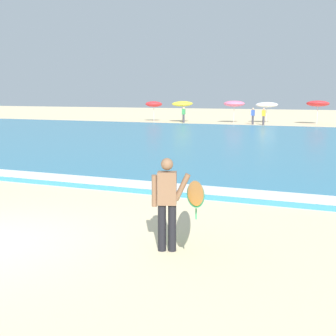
% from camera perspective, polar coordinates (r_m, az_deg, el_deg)
% --- Properties ---
extents(sea, '(120.00, 28.00, 0.14)m').
position_cam_1_polar(sea, '(26.26, 8.03, 3.30)').
color(sea, teal).
rests_on(sea, ground).
extents(surf_foam, '(120.00, 1.07, 0.01)m').
position_cam_1_polar(surf_foam, '(13.79, -5.80, -1.91)').
color(surf_foam, white).
rests_on(surf_foam, sea).
extents(surfer_with_board, '(1.38, 2.84, 1.73)m').
position_cam_1_polar(surfer_with_board, '(8.02, 1.78, -3.63)').
color(surfer_with_board, black).
rests_on(surfer_with_board, ground).
extents(beach_umbrella_0, '(1.76, 1.78, 2.14)m').
position_cam_1_polar(beach_umbrella_0, '(47.38, -1.84, 8.22)').
color(beach_umbrella_0, beige).
rests_on(beach_umbrella_0, ground).
extents(beach_umbrella_1, '(2.12, 2.15, 2.21)m').
position_cam_1_polar(beach_umbrella_1, '(45.68, 1.85, 8.26)').
color(beach_umbrella_1, beige).
rests_on(beach_umbrella_1, ground).
extents(beach_umbrella_2, '(2.11, 2.12, 2.24)m').
position_cam_1_polar(beach_umbrella_2, '(45.17, 8.51, 8.18)').
color(beach_umbrella_2, beige).
rests_on(beach_umbrella_2, ground).
extents(beach_umbrella_3, '(2.18, 2.20, 2.13)m').
position_cam_1_polar(beach_umbrella_3, '(45.60, 12.60, 7.96)').
color(beach_umbrella_3, beige).
rests_on(beach_umbrella_3, ground).
extents(beach_umbrella_4, '(2.12, 2.16, 2.34)m').
position_cam_1_polar(beach_umbrella_4, '(44.92, 18.72, 7.86)').
color(beach_umbrella_4, beige).
rests_on(beach_umbrella_4, ground).
extents(beachgoer_near_row_left, '(0.32, 0.20, 1.58)m').
position_cam_1_polar(beachgoer_near_row_left, '(45.02, 2.03, 6.91)').
color(beachgoer_near_row_left, '#383842').
rests_on(beachgoer_near_row_left, ground).
extents(beachgoer_near_row_mid, '(0.32, 0.20, 1.58)m').
position_cam_1_polar(beachgoer_near_row_mid, '(42.53, 12.20, 6.56)').
color(beachgoer_near_row_mid, '#383842').
rests_on(beachgoer_near_row_mid, ground).
extents(beachgoer_near_row_right, '(0.32, 0.20, 1.58)m').
position_cam_1_polar(beachgoer_near_row_right, '(43.13, 10.86, 6.64)').
color(beachgoer_near_row_right, '#383842').
rests_on(beachgoer_near_row_right, ground).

